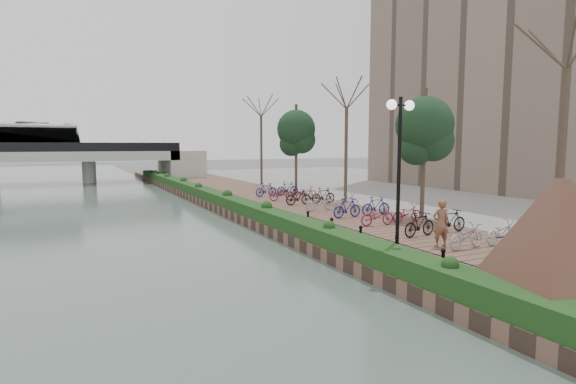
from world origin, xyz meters
TOP-DOWN VIEW (x-y plane):
  - ground at (0.00, 0.00)m, footprint 220.00×220.00m
  - promenade at (4.00, 17.50)m, footprint 8.00×75.00m
  - inland_pavement at (20.00, 17.50)m, footprint 24.00×75.00m
  - hedge at (0.60, 20.00)m, footprint 1.10×56.00m
  - chain_fence at (1.40, 2.00)m, footprint 0.10×14.10m
  - granite_monument at (2.01, -1.89)m, footprint 5.46×5.46m
  - lamppost at (1.36, 2.95)m, footprint 1.02×0.32m
  - motorcycle at (3.16, -0.34)m, footprint 0.59×1.79m
  - pedestrian at (4.00, 3.72)m, footprint 0.71×0.55m
  - bicycle_parking at (5.50, 11.99)m, footprint 2.40×19.89m
  - street_trees at (8.00, 12.68)m, footprint 3.20×37.12m

SIDE VIEW (x-z plane):
  - ground at x=0.00m, z-range 0.00..0.00m
  - promenade at x=4.00m, z-range 0.00..0.50m
  - inland_pavement at x=20.00m, z-range 0.00..0.50m
  - hedge at x=0.60m, z-range 0.50..1.10m
  - chain_fence at x=1.40m, z-range 0.50..1.20m
  - bicycle_parking at x=5.50m, z-range 0.47..1.47m
  - motorcycle at x=3.16m, z-range 0.50..1.62m
  - pedestrian at x=4.00m, z-range 0.50..2.25m
  - granite_monument at x=2.01m, z-range 0.52..3.46m
  - street_trees at x=8.00m, z-range 0.29..7.09m
  - lamppost at x=1.36m, z-range 1.62..6.81m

